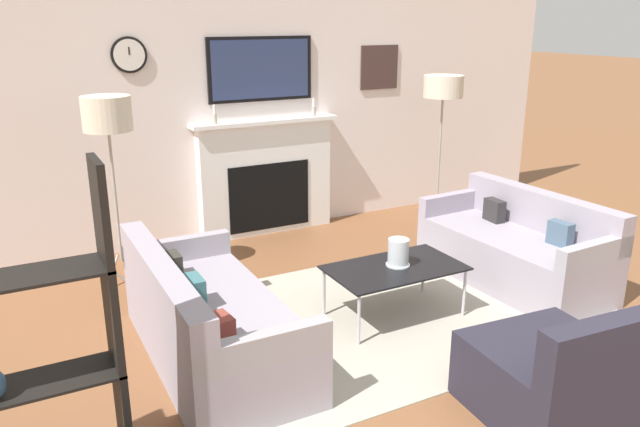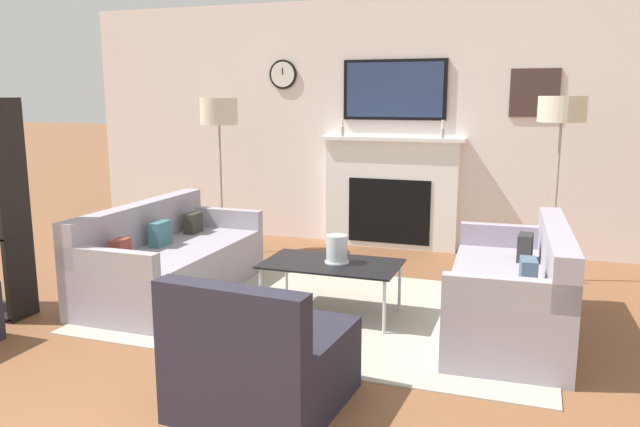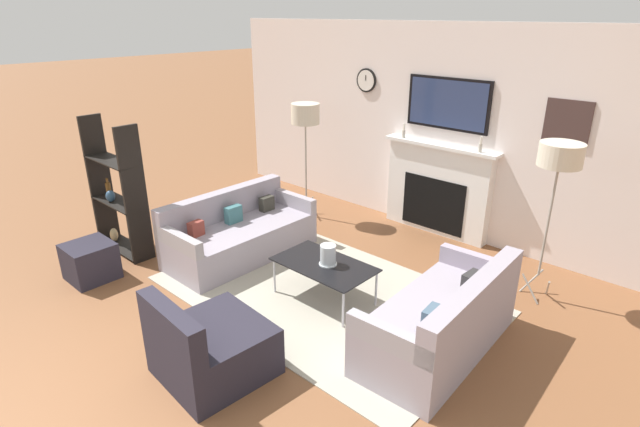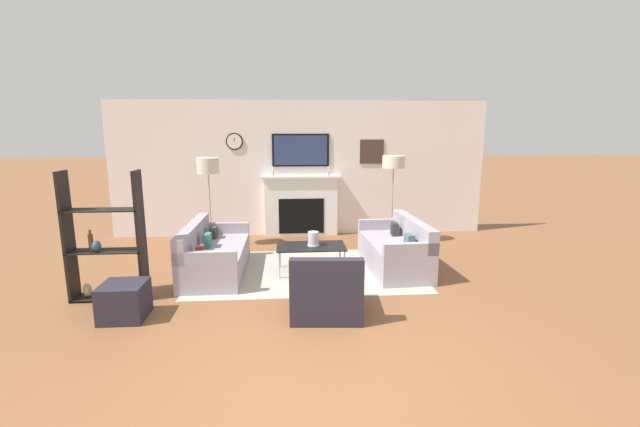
{
  "view_description": "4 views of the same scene",
  "coord_description": "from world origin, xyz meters",
  "px_view_note": "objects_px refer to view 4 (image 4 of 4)",
  "views": [
    {
      "loc": [
        -2.5,
        -0.87,
        2.24
      ],
      "look_at": [
        -0.32,
        3.25,
        0.77
      ],
      "focal_mm": 35.0,
      "sensor_mm": 36.0,
      "label": 1
    },
    {
      "loc": [
        1.48,
        -1.6,
        1.67
      ],
      "look_at": [
        -0.08,
        2.93,
        0.76
      ],
      "focal_mm": 35.0,
      "sensor_mm": 36.0,
      "label": 2
    },
    {
      "loc": [
        3.09,
        -0.6,
        2.81
      ],
      "look_at": [
        -0.16,
        2.94,
        0.85
      ],
      "focal_mm": 28.0,
      "sensor_mm": 36.0,
      "label": 3
    },
    {
      "loc": [
        -0.27,
        -3.45,
        2.16
      ],
      "look_at": [
        0.23,
        3.08,
        0.85
      ],
      "focal_mm": 24.0,
      "sensor_mm": 36.0,
      "label": 4
    }
  ],
  "objects_px": {
    "shelf_unit": "(104,243)",
    "couch_left": "(213,256)",
    "armchair": "(326,293)",
    "ottoman": "(124,301)",
    "hurricane_candle": "(313,239)",
    "couch_right": "(396,251)",
    "floor_lamp_left": "(208,167)",
    "coffee_table": "(311,248)",
    "floor_lamp_right": "(394,163)"
  },
  "relations": [
    {
      "from": "hurricane_candle",
      "to": "shelf_unit",
      "type": "bearing_deg",
      "value": -162.57
    },
    {
      "from": "floor_lamp_right",
      "to": "armchair",
      "type": "bearing_deg",
      "value": -116.55
    },
    {
      "from": "floor_lamp_right",
      "to": "shelf_unit",
      "type": "bearing_deg",
      "value": -150.9
    },
    {
      "from": "shelf_unit",
      "to": "armchair",
      "type": "bearing_deg",
      "value": -13.69
    },
    {
      "from": "floor_lamp_left",
      "to": "armchair",
      "type": "bearing_deg",
      "value": -58.82
    },
    {
      "from": "couch_right",
      "to": "hurricane_candle",
      "type": "height_order",
      "value": "couch_right"
    },
    {
      "from": "armchair",
      "to": "couch_right",
      "type": "bearing_deg",
      "value": 51.66
    },
    {
      "from": "couch_right",
      "to": "hurricane_candle",
      "type": "relative_size",
      "value": 7.94
    },
    {
      "from": "floor_lamp_left",
      "to": "shelf_unit",
      "type": "bearing_deg",
      "value": -110.83
    },
    {
      "from": "hurricane_candle",
      "to": "couch_right",
      "type": "bearing_deg",
      "value": 2.09
    },
    {
      "from": "ottoman",
      "to": "couch_left",
      "type": "bearing_deg",
      "value": 62.98
    },
    {
      "from": "couch_right",
      "to": "armchair",
      "type": "height_order",
      "value": "couch_right"
    },
    {
      "from": "armchair",
      "to": "floor_lamp_left",
      "type": "distance_m",
      "value": 3.76
    },
    {
      "from": "coffee_table",
      "to": "shelf_unit",
      "type": "relative_size",
      "value": 0.62
    },
    {
      "from": "couch_right",
      "to": "shelf_unit",
      "type": "xyz_separation_m",
      "value": [
        -3.98,
        -0.89,
        0.45
      ]
    },
    {
      "from": "hurricane_candle",
      "to": "ottoman",
      "type": "xyz_separation_m",
      "value": [
        -2.27,
        -1.45,
        -0.3
      ]
    },
    {
      "from": "couch_left",
      "to": "shelf_unit",
      "type": "relative_size",
      "value": 1.1
    },
    {
      "from": "armchair",
      "to": "hurricane_candle",
      "type": "distance_m",
      "value": 1.53
    },
    {
      "from": "coffee_table",
      "to": "hurricane_candle",
      "type": "relative_size",
      "value": 4.82
    },
    {
      "from": "coffee_table",
      "to": "hurricane_candle",
      "type": "bearing_deg",
      "value": 23.86
    },
    {
      "from": "armchair",
      "to": "hurricane_candle",
      "type": "xyz_separation_m",
      "value": [
        -0.06,
        1.51,
        0.25
      ]
    },
    {
      "from": "coffee_table",
      "to": "floor_lamp_left",
      "type": "distance_m",
      "value": 2.58
    },
    {
      "from": "floor_lamp_left",
      "to": "ottoman",
      "type": "height_order",
      "value": "floor_lamp_left"
    },
    {
      "from": "shelf_unit",
      "to": "ottoman",
      "type": "distance_m",
      "value": 0.91
    },
    {
      "from": "couch_left",
      "to": "shelf_unit",
      "type": "bearing_deg",
      "value": -143.09
    },
    {
      "from": "armchair",
      "to": "floor_lamp_right",
      "type": "relative_size",
      "value": 0.53
    },
    {
      "from": "couch_right",
      "to": "armchair",
      "type": "xyz_separation_m",
      "value": [
        -1.23,
        -1.56,
        -0.03
      ]
    },
    {
      "from": "ottoman",
      "to": "couch_right",
      "type": "bearing_deg",
      "value": 22.88
    },
    {
      "from": "couch_left",
      "to": "armchair",
      "type": "relative_size",
      "value": 2.05
    },
    {
      "from": "armchair",
      "to": "ottoman",
      "type": "relative_size",
      "value": 1.83
    },
    {
      "from": "coffee_table",
      "to": "shelf_unit",
      "type": "xyz_separation_m",
      "value": [
        -2.65,
        -0.83,
        0.35
      ]
    },
    {
      "from": "floor_lamp_left",
      "to": "floor_lamp_right",
      "type": "bearing_deg",
      "value": 0.0
    },
    {
      "from": "couch_left",
      "to": "hurricane_candle",
      "type": "distance_m",
      "value": 1.52
    },
    {
      "from": "couch_right",
      "to": "coffee_table",
      "type": "distance_m",
      "value": 1.33
    },
    {
      "from": "couch_right",
      "to": "coffee_table",
      "type": "bearing_deg",
      "value": -177.26
    },
    {
      "from": "hurricane_candle",
      "to": "ottoman",
      "type": "bearing_deg",
      "value": -147.34
    },
    {
      "from": "couch_left",
      "to": "floor_lamp_left",
      "type": "xyz_separation_m",
      "value": [
        -0.28,
        1.48,
        1.21
      ]
    },
    {
      "from": "floor_lamp_right",
      "to": "ottoman",
      "type": "xyz_separation_m",
      "value": [
        -3.85,
        -2.98,
        -1.31
      ]
    },
    {
      "from": "shelf_unit",
      "to": "couch_left",
      "type": "bearing_deg",
      "value": 36.91
    },
    {
      "from": "couch_right",
      "to": "shelf_unit",
      "type": "bearing_deg",
      "value": -167.37
    },
    {
      "from": "floor_lamp_right",
      "to": "couch_left",
      "type": "bearing_deg",
      "value": -154.27
    },
    {
      "from": "armchair",
      "to": "shelf_unit",
      "type": "relative_size",
      "value": 0.54
    },
    {
      "from": "couch_right",
      "to": "couch_left",
      "type": "bearing_deg",
      "value": -179.97
    },
    {
      "from": "coffee_table",
      "to": "floor_lamp_left",
      "type": "xyz_separation_m",
      "value": [
        -1.75,
        1.55,
        1.09
      ]
    },
    {
      "from": "couch_right",
      "to": "coffee_table",
      "type": "xyz_separation_m",
      "value": [
        -1.33,
        -0.06,
        0.1
      ]
    },
    {
      "from": "hurricane_candle",
      "to": "couch_left",
      "type": "bearing_deg",
      "value": 178.26
    },
    {
      "from": "couch_left",
      "to": "shelf_unit",
      "type": "distance_m",
      "value": 1.55
    },
    {
      "from": "coffee_table",
      "to": "ottoman",
      "type": "bearing_deg",
      "value": -147.21
    },
    {
      "from": "couch_left",
      "to": "shelf_unit",
      "type": "xyz_separation_m",
      "value": [
        -1.18,
        -0.89,
        0.47
      ]
    },
    {
      "from": "ottoman",
      "to": "coffee_table",
      "type": "bearing_deg",
      "value": 32.79
    }
  ]
}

